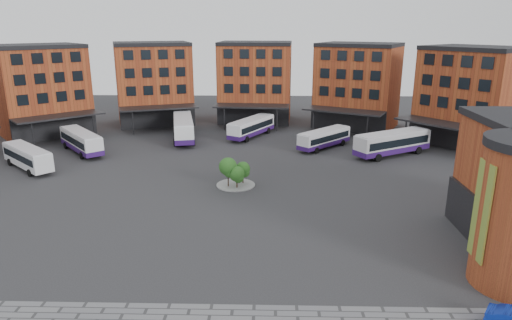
{
  "coord_description": "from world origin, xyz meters",
  "views": [
    {
      "loc": [
        5.56,
        -36.94,
        17.7
      ],
      "look_at": [
        4.4,
        8.82,
        4.0
      ],
      "focal_mm": 32.0,
      "sensor_mm": 36.0,
      "label": 1
    }
  ],
  "objects_px": {
    "bus_a": "(27,156)",
    "bus_d": "(251,127)",
    "bus_f": "(392,143)",
    "bus_c": "(183,128)",
    "bus_e": "(324,138)",
    "bus_b": "(81,141)",
    "tree_island": "(235,172)"
  },
  "relations": [
    {
      "from": "bus_d",
      "to": "bus_f",
      "type": "distance_m",
      "value": 22.58
    },
    {
      "from": "bus_a",
      "to": "bus_b",
      "type": "height_order",
      "value": "bus_b"
    },
    {
      "from": "bus_a",
      "to": "bus_c",
      "type": "relative_size",
      "value": 0.7
    },
    {
      "from": "bus_b",
      "to": "bus_a",
      "type": "bearing_deg",
      "value": -155.52
    },
    {
      "from": "bus_f",
      "to": "bus_c",
      "type": "bearing_deg",
      "value": -135.95
    },
    {
      "from": "bus_d",
      "to": "bus_e",
      "type": "distance_m",
      "value": 12.88
    },
    {
      "from": "bus_b",
      "to": "bus_d",
      "type": "distance_m",
      "value": 25.97
    },
    {
      "from": "bus_a",
      "to": "bus_c",
      "type": "distance_m",
      "value": 23.2
    },
    {
      "from": "bus_a",
      "to": "bus_f",
      "type": "bearing_deg",
      "value": -39.29
    },
    {
      "from": "bus_f",
      "to": "bus_d",
      "type": "bearing_deg",
      "value": -148.17
    },
    {
      "from": "bus_b",
      "to": "bus_f",
      "type": "xyz_separation_m",
      "value": [
        44.0,
        -0.52,
        0.16
      ]
    },
    {
      "from": "bus_d",
      "to": "bus_f",
      "type": "relative_size",
      "value": 0.91
    },
    {
      "from": "bus_b",
      "to": "bus_e",
      "type": "xyz_separation_m",
      "value": [
        34.99,
        3.22,
        -0.17
      ]
    },
    {
      "from": "bus_a",
      "to": "bus_e",
      "type": "height_order",
      "value": "bus_a"
    },
    {
      "from": "bus_a",
      "to": "bus_d",
      "type": "bearing_deg",
      "value": -15.33
    },
    {
      "from": "bus_e",
      "to": "bus_f",
      "type": "distance_m",
      "value": 9.77
    },
    {
      "from": "bus_c",
      "to": "bus_d",
      "type": "relative_size",
      "value": 1.21
    },
    {
      "from": "tree_island",
      "to": "bus_f",
      "type": "relative_size",
      "value": 0.38
    },
    {
      "from": "tree_island",
      "to": "bus_f",
      "type": "bearing_deg",
      "value": 32.37
    },
    {
      "from": "bus_c",
      "to": "bus_d",
      "type": "distance_m",
      "value": 10.94
    },
    {
      "from": "bus_a",
      "to": "bus_d",
      "type": "relative_size",
      "value": 0.85
    },
    {
      "from": "bus_b",
      "to": "bus_d",
      "type": "xyz_separation_m",
      "value": [
        23.99,
        9.93,
        -0.02
      ]
    },
    {
      "from": "tree_island",
      "to": "bus_a",
      "type": "relative_size",
      "value": 0.48
    },
    {
      "from": "bus_c",
      "to": "tree_island",
      "type": "bearing_deg",
      "value": -77.52
    },
    {
      "from": "tree_island",
      "to": "bus_d",
      "type": "relative_size",
      "value": 0.41
    },
    {
      "from": "bus_a",
      "to": "bus_d",
      "type": "xyz_separation_m",
      "value": [
        27.72,
        17.83,
        -0.05
      ]
    },
    {
      "from": "bus_b",
      "to": "bus_c",
      "type": "bearing_deg",
      "value": -9.31
    },
    {
      "from": "tree_island",
      "to": "bus_c",
      "type": "distance_m",
      "value": 23.86
    },
    {
      "from": "bus_e",
      "to": "bus_f",
      "type": "bearing_deg",
      "value": 21.93
    },
    {
      "from": "bus_a",
      "to": "bus_b",
      "type": "xyz_separation_m",
      "value": [
        3.73,
        7.89,
        -0.03
      ]
    },
    {
      "from": "tree_island",
      "to": "bus_e",
      "type": "relative_size",
      "value": 0.51
    },
    {
      "from": "bus_d",
      "to": "bus_f",
      "type": "bearing_deg",
      "value": 1.59
    }
  ]
}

